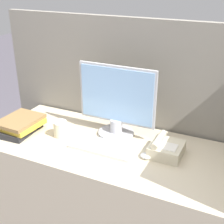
# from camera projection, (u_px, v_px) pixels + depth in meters

# --- Properties ---
(cubicle_panel_rear) EXTENTS (1.95, 0.04, 1.46)m
(cubicle_panel_rear) POSITION_uv_depth(u_px,v_px,m) (136.00, 128.00, 2.13)
(cubicle_panel_rear) COLOR gray
(cubicle_panel_rear) RESTS_ON ground_plane
(desk) EXTENTS (1.55, 0.64, 0.78)m
(desk) POSITION_uv_depth(u_px,v_px,m) (113.00, 199.00, 1.98)
(desk) COLOR beige
(desk) RESTS_ON ground_plane
(monitor) EXTENTS (0.49, 0.22, 0.44)m
(monitor) POSITION_uv_depth(u_px,v_px,m) (116.00, 105.00, 1.87)
(monitor) COLOR #B7B7BC
(monitor) RESTS_ON desk
(keyboard) EXTENTS (0.38, 0.16, 0.02)m
(keyboard) POSITION_uv_depth(u_px,v_px,m) (103.00, 147.00, 1.79)
(keyboard) COLOR silver
(keyboard) RESTS_ON desk
(mouse) EXTENTS (0.06, 0.05, 0.03)m
(mouse) POSITION_uv_depth(u_px,v_px,m) (146.00, 156.00, 1.70)
(mouse) COLOR silver
(mouse) RESTS_ON desk
(coffee_cup) EXTENTS (0.08, 0.08, 0.10)m
(coffee_cup) POSITION_uv_depth(u_px,v_px,m) (60.00, 129.00, 1.91)
(coffee_cup) COLOR beige
(coffee_cup) RESTS_ON desk
(book_stack) EXTENTS (0.25, 0.27, 0.09)m
(book_stack) POSITION_uv_depth(u_px,v_px,m) (20.00, 125.00, 1.97)
(book_stack) COLOR #262628
(book_stack) RESTS_ON desk
(desk_telephone) EXTENTS (0.17, 0.19, 0.10)m
(desk_telephone) POSITION_uv_depth(u_px,v_px,m) (166.00, 149.00, 1.73)
(desk_telephone) COLOR beige
(desk_telephone) RESTS_ON desk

